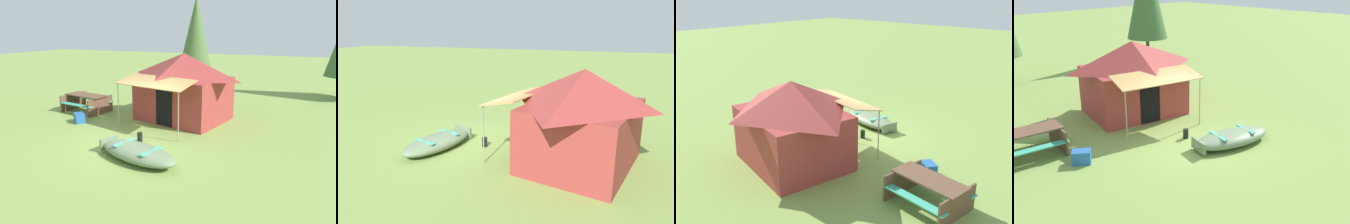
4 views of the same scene
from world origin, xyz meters
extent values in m
plane|color=#7D9A49|center=(0.00, 0.00, 0.00)|extent=(80.00, 80.00, 0.00)
ellipsoid|color=slate|center=(0.76, -1.07, 0.22)|extent=(2.87, 1.75, 0.45)
ellipsoid|color=#262D21|center=(0.76, -1.07, 0.26)|extent=(2.63, 1.57, 0.16)
cube|color=#4DA898|center=(1.27, -1.21, 0.41)|extent=(0.35, 0.84, 0.04)
cube|color=#4DA898|center=(0.24, -0.94, 0.41)|extent=(0.35, 0.84, 0.04)
cube|color=slate|center=(-0.43, -0.75, 0.24)|extent=(0.26, 0.70, 0.34)
cube|color=#9D3633|center=(0.42, 3.39, 0.89)|extent=(3.82, 3.32, 1.78)
pyramid|color=#9D3633|center=(0.42, 3.39, 2.26)|extent=(4.13, 3.58, 0.96)
cube|color=black|center=(0.13, 2.08, 0.75)|extent=(0.75, 0.20, 1.43)
cube|color=tan|center=(0.01, 1.54, 1.83)|extent=(3.16, 1.75, 0.27)
cylinder|color=gray|center=(1.26, 0.76, 0.85)|extent=(0.04, 0.04, 1.69)
cylinder|color=gray|center=(-1.46, 1.37, 0.85)|extent=(0.04, 0.04, 1.69)
cube|color=brown|center=(-4.06, 2.68, 0.78)|extent=(2.03, 1.06, 0.04)
cube|color=#43B898|center=(-4.15, 2.07, 0.44)|extent=(1.95, 0.52, 0.04)
cube|color=#43B898|center=(-3.98, 3.30, 0.44)|extent=(1.95, 0.52, 0.04)
cube|color=brown|center=(-3.21, 2.56, 0.38)|extent=(0.27, 1.50, 0.76)
cube|color=#2761AE|center=(-3.23, 1.17, 0.19)|extent=(0.63, 0.60, 0.38)
cylinder|color=black|center=(0.08, 0.28, 0.15)|extent=(0.18, 0.18, 0.31)
cylinder|color=#473C26|center=(7.11, 10.45, 0.62)|extent=(0.21, 0.21, 1.23)
camera|label=1|loc=(4.84, -8.04, 3.60)|focal=32.17mm
camera|label=2|loc=(9.07, 4.21, 3.89)|focal=33.99mm
camera|label=3|loc=(-8.01, 10.39, 5.46)|focal=39.36mm
camera|label=4|loc=(-8.09, -7.69, 5.17)|focal=40.91mm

